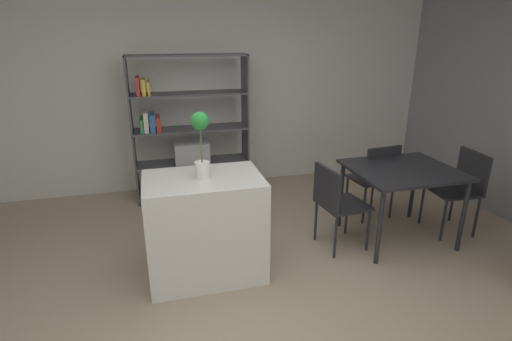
{
  "coord_description": "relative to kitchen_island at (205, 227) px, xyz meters",
  "views": [
    {
      "loc": [
        -0.63,
        -2.56,
        2.1
      ],
      "look_at": [
        0.14,
        0.36,
        1.02
      ],
      "focal_mm": 27.57,
      "sensor_mm": 36.0,
      "label": 1
    }
  ],
  "objects": [
    {
      "name": "back_partition",
      "position": [
        0.28,
        2.24,
        0.92
      ],
      "size": [
        6.64,
        0.06,
        2.76
      ],
      "primitive_type": "cube",
      "color": "silver",
      "rests_on": "ground_plane"
    },
    {
      "name": "dining_chair_window_side",
      "position": [
        2.77,
        0.12,
        0.08
      ],
      "size": [
        0.48,
        0.49,
        0.9
      ],
      "rotation": [
        0.0,
        0.0,
        -1.65
      ],
      "color": "#232328",
      "rests_on": "ground_plane"
    },
    {
      "name": "potted_plant_on_island",
      "position": [
        0.0,
        0.0,
        0.79
      ],
      "size": [
        0.15,
        0.15,
        0.56
      ],
      "color": "white",
      "rests_on": "kitchen_island"
    },
    {
      "name": "dining_chair_far",
      "position": [
        2.05,
        0.61,
        0.08
      ],
      "size": [
        0.49,
        0.46,
        0.9
      ],
      "rotation": [
        0.0,
        0.0,
        3.26
      ],
      "color": "#232328",
      "rests_on": "ground_plane"
    },
    {
      "name": "dining_table",
      "position": [
        2.04,
        0.13,
        0.24
      ],
      "size": [
        1.04,
        0.91,
        0.78
      ],
      "color": "#232328",
      "rests_on": "ground_plane"
    },
    {
      "name": "dining_chair_island_side",
      "position": [
        1.31,
        0.11,
        0.06
      ],
      "size": [
        0.49,
        0.49,
        0.87
      ],
      "rotation": [
        0.0,
        0.0,
        1.69
      ],
      "color": "#232328",
      "rests_on": "ground_plane"
    },
    {
      "name": "ground_plane",
      "position": [
        0.28,
        -0.55,
        -0.46
      ],
      "size": [
        9.13,
        9.13,
        0.0
      ],
      "primitive_type": "plane",
      "color": "tan"
    },
    {
      "name": "kitchen_island",
      "position": [
        0.0,
        0.0,
        0.0
      ],
      "size": [
        1.0,
        0.68,
        0.93
      ],
      "primitive_type": "cube",
      "color": "silver",
      "rests_on": "ground_plane"
    },
    {
      "name": "open_bookshelf",
      "position": [
        -0.02,
        1.83,
        0.36
      ],
      "size": [
        1.45,
        0.38,
        1.83
      ],
      "color": "#4C4C51",
      "rests_on": "ground_plane"
    }
  ]
}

